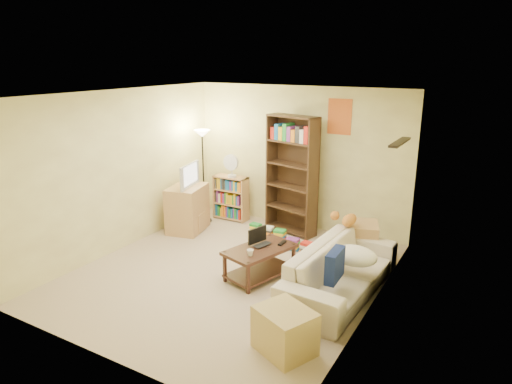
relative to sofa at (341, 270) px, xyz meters
The scene contains 19 objects.
room 2.04m from the sofa, behind, with size 4.50×4.54×2.52m.
sofa is the anchor object (origin of this frame).
navy_pillow 0.55m from the sofa, 80.65° to the right, with size 0.41×0.12×0.37m, color navy.
cream_blanket 0.28m from the sofa, 15.26° to the left, with size 0.58×0.41×0.25m, color white.
tabby_cat 0.95m from the sofa, 105.43° to the left, with size 0.49×0.20×0.17m.
coffee_table 1.13m from the sofa, behind, with size 0.81×1.11×0.44m.
laptop 1.09m from the sofa, behind, with size 0.25×0.32×0.02m, color black.
laptop_screen 1.25m from the sofa, behind, with size 0.01×0.33×0.22m, color white.
mug 1.20m from the sofa, 158.57° to the right, with size 0.10×0.10×0.09m, color white.
tv_remote 0.94m from the sofa, behind, with size 0.05×0.18×0.02m, color black.
tv_stand 3.22m from the sofa, 165.44° to the left, with size 0.54×0.75×0.80m, color tan.
television 3.29m from the sofa, 165.44° to the left, with size 0.25×0.71×0.41m, color black.
tall_bookshelf 2.34m from the sofa, 132.52° to the left, with size 0.96×0.51×2.04m.
short_bookshelf 3.24m from the sofa, 148.73° to the left, with size 0.65×0.27×0.84m.
desk_fan 3.27m from the sofa, 148.96° to the left, with size 0.30×0.17×0.43m.
floor_lamp 3.57m from the sofa, 156.87° to the left, with size 0.29×0.29×1.72m.
side_table 1.11m from the sofa, 95.28° to the left, with size 0.51×0.51×0.59m, color tan.
end_cabinet 1.48m from the sofa, 92.88° to the right, with size 0.57×0.47×0.47m, color #D6B668.
book_stacks 1.75m from the sofa, 143.06° to the left, with size 1.37×0.60×0.25m.
Camera 1 is at (3.26, -4.95, 2.94)m, focal length 32.00 mm.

